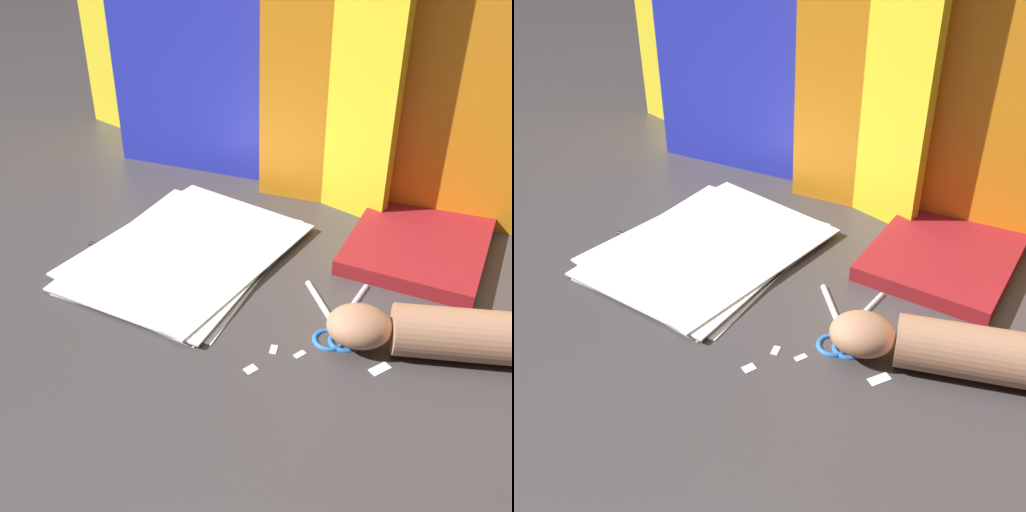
# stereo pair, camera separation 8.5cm
# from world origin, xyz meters

# --- Properties ---
(ground_plane) EXTENTS (6.00, 6.00, 0.00)m
(ground_plane) POSITION_xyz_m (0.00, 0.00, 0.00)
(ground_plane) COLOR #3D3838
(backdrop_panel_left) EXTENTS (0.77, 0.15, 0.56)m
(backdrop_panel_left) POSITION_xyz_m (-0.26, 0.36, 0.28)
(backdrop_panel_left) COLOR yellow
(backdrop_panel_left) RESTS_ON ground_plane
(backdrop_panel_center) EXTENTS (0.86, 0.17, 0.51)m
(backdrop_panel_center) POSITION_xyz_m (-0.01, 0.36, 0.26)
(backdrop_panel_center) COLOR #2833D1
(backdrop_panel_center) RESTS_ON ground_plane
(backdrop_panel_right) EXTENTS (0.75, 0.15, 0.49)m
(backdrop_panel_right) POSITION_xyz_m (0.25, 0.36, 0.25)
(backdrop_panel_right) COLOR orange
(backdrop_panel_right) RESTS_ON ground_plane
(paper_stack) EXTENTS (0.30, 0.37, 0.01)m
(paper_stack) POSITION_xyz_m (-0.12, 0.04, 0.01)
(paper_stack) COLOR white
(paper_stack) RESTS_ON ground_plane
(book_closed) EXTENTS (0.23, 0.26, 0.03)m
(book_closed) POSITION_xyz_m (0.20, 0.23, 0.01)
(book_closed) COLOR maroon
(book_closed) RESTS_ON ground_plane
(scissors) EXTENTS (0.13, 0.16, 0.01)m
(scissors) POSITION_xyz_m (0.16, -0.00, 0.00)
(scissors) COLOR silver
(scissors) RESTS_ON ground_plane
(hand_forearm) EXTENTS (0.34, 0.19, 0.07)m
(hand_forearm) POSITION_xyz_m (0.32, 0.03, 0.03)
(hand_forearm) COLOR #A87556
(hand_forearm) RESTS_ON ground_plane
(paper_scrap_near) EXTENTS (0.03, 0.03, 0.00)m
(paper_scrap_near) POSITION_xyz_m (0.24, -0.05, 0.00)
(paper_scrap_near) COLOR white
(paper_scrap_near) RESTS_ON ground_plane
(paper_scrap_mid) EXTENTS (0.01, 0.02, 0.00)m
(paper_scrap_mid) POSITION_xyz_m (0.11, -0.09, 0.00)
(paper_scrap_mid) COLOR white
(paper_scrap_mid) RESTS_ON ground_plane
(paper_scrap_far) EXTENTS (0.02, 0.02, 0.00)m
(paper_scrap_far) POSITION_xyz_m (0.10, -0.13, 0.00)
(paper_scrap_far) COLOR white
(paper_scrap_far) RESTS_ON ground_plane
(paper_scrap_side) EXTENTS (0.01, 0.02, 0.00)m
(paper_scrap_side) POSITION_xyz_m (0.14, -0.08, 0.00)
(paper_scrap_side) COLOR white
(paper_scrap_side) RESTS_ON ground_plane
(pen) EXTENTS (0.15, 0.03, 0.01)m
(pen) POSITION_xyz_m (-0.20, 0.00, 0.00)
(pen) COLOR black
(pen) RESTS_ON ground_plane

